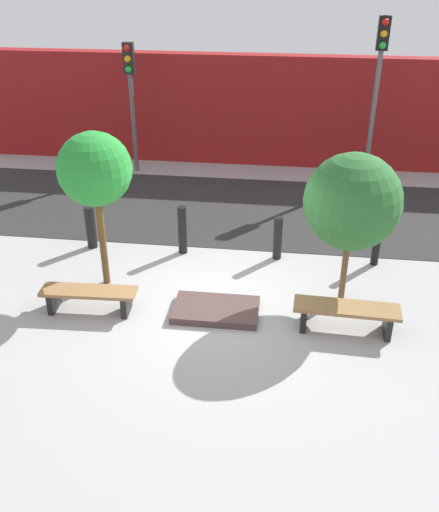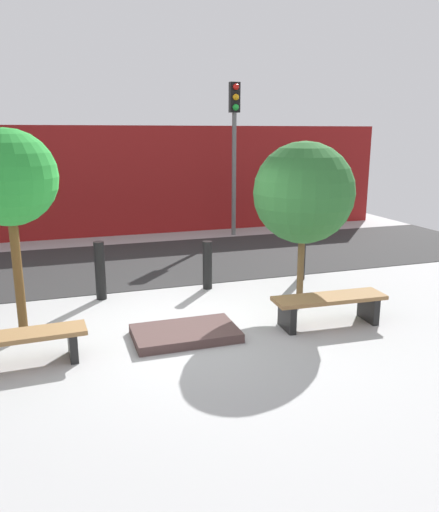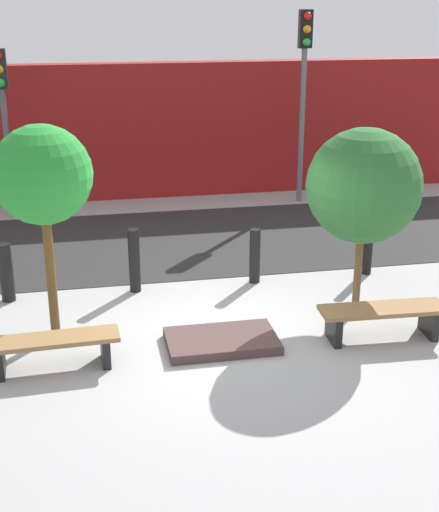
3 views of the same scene
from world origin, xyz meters
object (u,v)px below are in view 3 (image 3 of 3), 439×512
at_px(traffic_light_mid_west, 304,73).
at_px(bench_left, 53,346).
at_px(tree_behind_right_bench, 364,186).
at_px(bench_right, 383,316).
at_px(traffic_light_west, 3,103).
at_px(bollard_right, 368,245).
at_px(planter_bed, 222,341).
at_px(bollard_left, 134,260).
at_px(bollard_center, 255,256).
at_px(tree_behind_left_bench, 42,176).
at_px(bollard_far_left, 6,273).

bearing_deg(traffic_light_mid_west, bench_left, -127.63).
bearing_deg(tree_behind_right_bench, traffic_light_mid_west, 80.77).
relative_size(bench_right, tree_behind_right_bench, 0.64).
bearing_deg(traffic_light_west, bollard_right, -37.19).
distance_m(planter_bed, bollard_right, 3.61).
distance_m(bench_left, traffic_light_west, 7.25).
xyz_separation_m(bollard_left, bollard_center, (1.93, 0.00, -0.06)).
bearing_deg(tree_behind_left_bench, bench_left, -90.00).
bearing_deg(bollard_far_left, bench_right, -24.44).
relative_size(tree_behind_right_bench, traffic_light_west, 0.79).
bearing_deg(bollard_far_left, bollard_right, 0.00).
bearing_deg(bollard_right, bench_left, -155.56).
bearing_deg(bench_right, bollard_far_left, 158.10).
relative_size(planter_bed, bollard_far_left, 1.60).
distance_m(tree_behind_right_bench, traffic_light_mid_west, 6.09).
relative_size(bench_right, traffic_light_mid_west, 0.42).
xyz_separation_m(bollard_right, traffic_light_mid_west, (0.24, 4.58, 2.31)).
distance_m(tree_behind_left_bench, bollard_far_left, 2.35).
distance_m(bollard_left, traffic_light_mid_west, 6.57).
bearing_deg(tree_behind_right_bench, bollard_right, 61.82).
bearing_deg(bollard_far_left, traffic_light_west, 92.98).
xyz_separation_m(bench_left, traffic_light_west, (-0.96, 6.88, 2.07)).
relative_size(tree_behind_left_bench, bollard_right, 2.81).
relative_size(bollard_right, traffic_light_west, 0.30).
distance_m(tree_behind_left_bench, bollard_center, 3.85).
bearing_deg(bollard_far_left, bollard_center, 0.00).
height_order(traffic_light_west, traffic_light_mid_west, traffic_light_mid_west).
relative_size(bench_right, planter_bed, 1.18).
bearing_deg(bollard_right, bench_right, -107.49).
bearing_deg(tree_behind_left_bench, bollard_left, 48.34).
relative_size(tree_behind_right_bench, traffic_light_mid_west, 0.66).
relative_size(bollard_left, traffic_light_mid_west, 0.25).
relative_size(planter_bed, tree_behind_left_bench, 0.51).
bearing_deg(bollard_center, traffic_light_west, 131.86).
relative_size(bollard_far_left, traffic_light_west, 0.27).
height_order(bench_right, bollard_far_left, bollard_far_left).
distance_m(bollard_left, traffic_light_west, 5.40).
distance_m(bench_left, bollard_far_left, 2.42).
bearing_deg(traffic_light_mid_west, bollard_left, -131.85).
distance_m(tree_behind_left_bench, bollard_right, 5.52).
bearing_deg(bollard_left, bench_right, -36.29).
xyz_separation_m(bench_right, planter_bed, (-2.17, 0.20, -0.26)).
bearing_deg(traffic_light_west, tree_behind_right_bench, -48.19).
relative_size(traffic_light_west, traffic_light_mid_west, 0.83).
xyz_separation_m(bollard_center, traffic_light_mid_west, (2.17, 4.58, 2.38)).
relative_size(bench_left, bollard_left, 1.62).
bearing_deg(tree_behind_left_bench, tree_behind_right_bench, 0.00).
distance_m(bench_right, bollard_left, 3.90).
bearing_deg(bench_left, bench_right, -2.54).
distance_m(bench_left, tree_behind_left_bench, 2.15).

